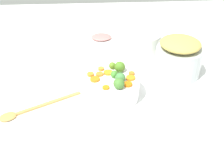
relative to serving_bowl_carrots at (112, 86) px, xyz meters
The scene contains 23 objects.
tabletop 0.07m from the serving_bowl_carrots, 120.38° to the left, with size 2.40×2.40×0.02m, color white.
serving_bowl_carrots is the anchor object (origin of this frame).
metal_pot 0.35m from the serving_bowl_carrots, 63.71° to the right, with size 0.21×0.21×0.13m, color #B1BABC.
stuffing_mound 0.36m from the serving_bowl_carrots, 63.71° to the right, with size 0.18×0.18×0.05m, color tan.
carrot_slice_0 0.06m from the serving_bowl_carrots, 28.31° to the left, with size 0.04×0.04×0.01m, color orange.
carrot_slice_1 0.09m from the serving_bowl_carrots, 37.49° to the left, with size 0.03×0.03×0.01m, color orange.
carrot_slice_2 0.10m from the serving_bowl_carrots, 138.17° to the right, with size 0.03×0.03×0.01m, color orange.
carrot_slice_3 0.09m from the serving_bowl_carrots, 108.15° to the right, with size 0.04×0.04×0.01m, color orange.
carrot_slice_4 0.10m from the serving_bowl_carrots, 80.23° to the left, with size 0.03×0.03×0.01m, color orange.
carrot_slice_5 0.07m from the serving_bowl_carrots, 72.66° to the left, with size 0.03×0.03×0.01m, color orange.
carrot_slice_6 0.09m from the serving_bowl_carrots, 105.66° to the left, with size 0.04×0.04×0.01m, color orange.
carrot_slice_7 0.10m from the serving_bowl_carrots, 81.49° to the right, with size 0.02×0.02×0.01m, color orange.
carrot_slice_8 0.10m from the serving_bowl_carrots, 26.26° to the right, with size 0.03×0.03×0.01m, color orange.
carrot_slice_9 0.10m from the serving_bowl_carrots, 160.29° to the left, with size 0.03×0.03×0.01m, color orange.
brussels_sprout_0 0.09m from the serving_bowl_carrots, 42.40° to the right, with size 0.04×0.04×0.04m, color #4A7A24.
brussels_sprout_1 0.08m from the serving_bowl_carrots, 143.68° to the right, with size 0.04×0.04×0.04m, color #437F40.
brussels_sprout_2 0.09m from the serving_bowl_carrots, ahead, with size 0.03×0.03×0.03m, color #578024.
brussels_sprout_3 0.11m from the serving_bowl_carrots, 165.53° to the right, with size 0.04×0.04×0.04m, color #43772F.
brussels_sprout_4 0.06m from the serving_bowl_carrots, 124.86° to the right, with size 0.03×0.03×0.03m, color #448931.
wooden_spoon 0.35m from the serving_bowl_carrots, 103.23° to the left, with size 0.18×0.31×0.01m.
casserole_dish 0.40m from the serving_bowl_carrots, 24.81° to the right, with size 0.21×0.21×0.12m, color white.
ham_plate 0.52m from the serving_bowl_carrots, ahead, with size 0.25×0.25×0.01m, color white.
ham_slice_main 0.53m from the serving_bowl_carrots, ahead, with size 0.12×0.10×0.02m, color #BA7370.
Camera 1 is at (-0.90, 0.02, 0.72)m, focal length 44.70 mm.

